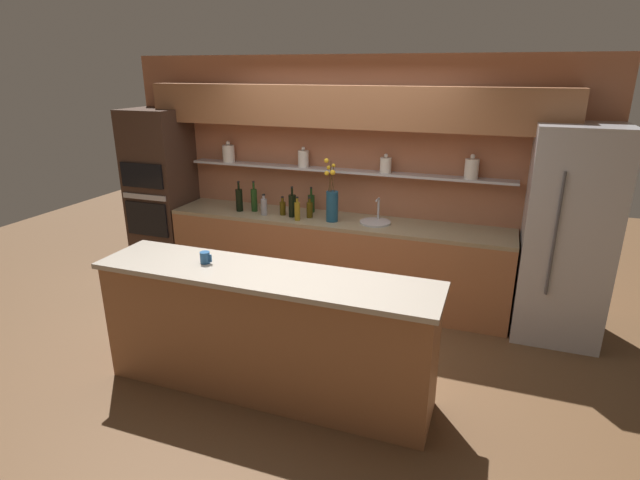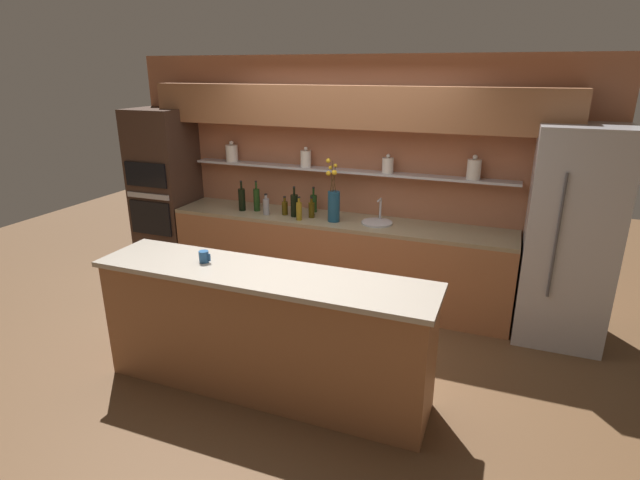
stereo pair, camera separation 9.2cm
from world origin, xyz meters
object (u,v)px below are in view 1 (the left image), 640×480
bottle_oil_0 (283,208)px  bottle_wine_5 (254,200)px  refrigerator (567,236)px  sink_fixture (375,221)px  bottle_wine_1 (311,203)px  bottle_spirit_4 (264,206)px  oven_tower (162,194)px  bottle_oil_8 (310,210)px  flower_vase (332,203)px  coffee_mug (205,258)px  bottle_sauce_7 (255,201)px  bottle_wine_3 (292,205)px  bottle_oil_2 (297,211)px  bottle_wine_6 (239,200)px

bottle_oil_0 → bottle_wine_5: bottle_wine_5 is taller
refrigerator → sink_fixture: size_ratio=6.20×
bottle_wine_1 → bottle_spirit_4: size_ratio=1.21×
refrigerator → oven_tower: size_ratio=1.00×
bottle_oil_8 → flower_vase: bearing=-9.2°
flower_vase → coffee_mug: bearing=-104.9°
bottle_wine_1 → bottle_sauce_7: size_ratio=1.74×
sink_fixture → bottle_wine_3: size_ratio=0.96×
flower_vase → bottle_oil_0: bearing=176.5°
oven_tower → bottle_sauce_7: 1.20m
bottle_oil_2 → coffee_mug: 1.63m
oven_tower → bottle_oil_8: (1.95, -0.03, 0.00)m
bottle_wine_3 → bottle_sauce_7: bottle_wine_3 is taller
bottle_wine_5 → bottle_sauce_7: bottle_wine_5 is taller
refrigerator → oven_tower: bearing=179.5°
bottle_oil_0 → bottle_sauce_7: size_ratio=1.28×
bottle_wine_6 → bottle_sauce_7: bearing=69.5°
bottle_sauce_7 → coffee_mug: 2.05m
flower_vase → bottle_wine_1: (-0.33, 0.26, -0.10)m
bottle_wine_6 → bottle_oil_0: bearing=1.6°
bottle_wine_3 → bottle_sauce_7: bearing=157.5°
bottle_wine_1 → bottle_wine_5: (-0.62, -0.19, 0.03)m
flower_vase → bottle_wine_5: size_ratio=1.93×
coffee_mug → bottle_oil_8: bearing=83.9°
sink_fixture → bottle_sauce_7: sink_fixture is taller
sink_fixture → bottle_spirit_4: size_ratio=1.37×
bottle_wine_3 → bottle_oil_8: (0.19, 0.03, -0.04)m
oven_tower → coffee_mug: size_ratio=20.94×
bottle_spirit_4 → bottle_oil_8: bearing=8.4°
bottle_sauce_7 → coffee_mug: size_ratio=1.71×
oven_tower → bottle_spirit_4: bearing=-4.3°
bottle_spirit_4 → bottle_wine_6: bottle_wine_6 is taller
refrigerator → bottle_oil_8: (-2.54, 0.00, 0.00)m
sink_fixture → coffee_mug: bearing=-116.7°
bottle_oil_2 → bottle_oil_8: bottle_oil_2 is taller
flower_vase → coffee_mug: size_ratio=6.92×
refrigerator → bottle_sauce_7: refrigerator is taller
coffee_mug → bottle_oil_0: bearing=94.2°
bottle_wine_1 → bottle_oil_8: size_ratio=1.25×
bottle_oil_2 → bottle_wine_3: bearing=134.1°
bottle_oil_8 → coffee_mug: (-0.19, -1.77, 0.06)m
bottle_wine_5 → bottle_oil_8: 0.69m
bottle_spirit_4 → bottle_oil_8: bottle_spirit_4 is taller
sink_fixture → bottle_wine_6: bottle_wine_6 is taller
bottle_wine_1 → bottle_wine_5: 0.65m
refrigerator → bottle_wine_1: bearing=175.2°
flower_vase → bottle_wine_1: size_ratio=2.33×
bottle_wine_1 → bottle_wine_6: 0.82m
bottle_spirit_4 → bottle_oil_2: bearing=-8.5°
oven_tower → bottle_spirit_4: (1.44, -0.11, 0.01)m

